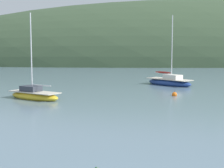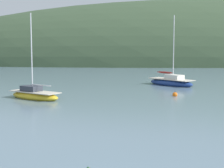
# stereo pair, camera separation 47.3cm
# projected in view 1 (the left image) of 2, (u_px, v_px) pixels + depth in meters

# --- Properties ---
(far_shoreline_hill) EXTENTS (150.00, 36.00, 31.97)m
(far_shoreline_hill) POSITION_uv_depth(u_px,v_px,m) (209.00, 63.00, 85.24)
(far_shoreline_hill) COLOR #384C33
(far_shoreline_hill) RESTS_ON ground
(sailboat_navy_dinghy) EXTENTS (5.11, 5.54, 7.72)m
(sailboat_navy_dinghy) POSITION_uv_depth(u_px,v_px,m) (170.00, 82.00, 38.10)
(sailboat_navy_dinghy) COLOR navy
(sailboat_navy_dinghy) RESTS_ON ground
(sailboat_teal_outer) EXTENTS (4.96, 4.13, 7.07)m
(sailboat_teal_outer) POSITION_uv_depth(u_px,v_px,m) (34.00, 95.00, 28.31)
(sailboat_teal_outer) COLOR gold
(sailboat_teal_outer) RESTS_ON ground
(mooring_buoy_channel) EXTENTS (0.44, 0.44, 0.54)m
(mooring_buoy_channel) POSITION_uv_depth(u_px,v_px,m) (174.00, 95.00, 29.98)
(mooring_buoy_channel) COLOR orange
(mooring_buoy_channel) RESTS_ON ground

